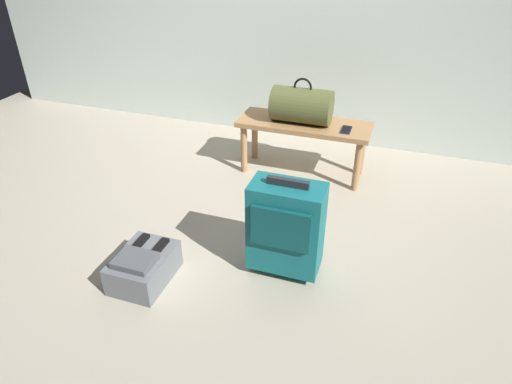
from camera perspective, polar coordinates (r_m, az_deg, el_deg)
name	(u,v)px	position (r m, az deg, el deg)	size (l,w,h in m)	color
ground_plane	(228,226)	(2.99, -3.59, -4.39)	(6.60, 6.60, 0.00)	#B2A893
bench	(304,131)	(3.47, 6.08, 7.73)	(1.00, 0.36, 0.43)	#A87A4C
duffel_bag_olive	(302,105)	(3.40, 5.82, 10.88)	(0.44, 0.26, 0.34)	#51562D
cell_phone	(346,130)	(3.35, 11.37, 7.75)	(0.07, 0.14, 0.01)	#191E4C
suitcase_upright_teal	(286,227)	(2.46, 3.81, -4.40)	(0.40, 0.24, 0.61)	#14666B
backpack_grey	(144,266)	(2.61, -14.07, -9.13)	(0.28, 0.38, 0.21)	slate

